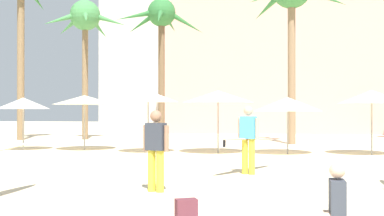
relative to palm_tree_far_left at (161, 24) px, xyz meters
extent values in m
cube|color=#DB9989|center=(9.15, 13.19, 0.46)|extent=(21.71, 11.00, 13.80)
cylinder|color=brown|center=(0.04, -0.01, -2.90)|extent=(0.36, 0.36, 7.07)
sphere|color=#2D6B33|center=(0.04, -0.01, 0.64)|extent=(1.56, 1.56, 1.56)
cone|color=#2D6B33|center=(1.38, 0.17, 0.06)|extent=(2.13, 0.62, 1.45)
cone|color=#2D6B33|center=(0.21, 1.45, 0.32)|extent=(0.61, 2.28, 0.97)
cone|color=#2D6B33|center=(-1.23, 0.64, 0.19)|extent=(2.11, 1.30, 1.21)
cone|color=#2D6B33|center=(-1.22, -0.77, 0.34)|extent=(2.11, 1.47, 0.92)
cone|color=#2D6B33|center=(0.22, -1.39, 0.15)|extent=(0.63, 2.20, 1.29)
cylinder|color=brown|center=(-4.46, 0.19, -2.89)|extent=(0.33, 0.33, 7.09)
sphere|color=#428447|center=(-4.46, 0.19, 0.65)|extent=(1.73, 1.73, 1.73)
cone|color=#428447|center=(-3.05, 0.27, 0.34)|extent=(2.08, 0.50, 0.98)
cone|color=#428447|center=(-4.12, 1.47, 0.16)|extent=(0.87, 2.00, 1.32)
cone|color=#428447|center=(-5.65, 0.83, 0.21)|extent=(1.95, 1.29, 1.23)
cone|color=#428447|center=(-5.54, -0.68, 0.29)|extent=(1.83, 1.58, 1.08)
cone|color=#428447|center=(-3.93, -1.09, 0.27)|extent=(1.13, 2.03, 1.11)
cylinder|color=brown|center=(-7.84, -0.81, -1.99)|extent=(0.39, 0.39, 8.88)
cylinder|color=#896B4C|center=(6.97, -1.94, -2.61)|extent=(0.37, 0.37, 7.65)
cone|color=#387A3D|center=(7.17, -0.36, 0.89)|extent=(0.72, 2.36, 1.08)
cone|color=#387A3D|center=(5.90, -0.91, 0.64)|extent=(1.89, 1.84, 1.52)
cylinder|color=gray|center=(3.83, -7.39, -5.22)|extent=(0.06, 0.06, 2.43)
cone|color=beige|center=(3.83, -7.39, -4.24)|extent=(2.77, 2.77, 0.46)
cylinder|color=gray|center=(6.47, -7.30, -5.35)|extent=(0.06, 0.06, 2.16)
cone|color=white|center=(6.47, -7.30, -4.54)|extent=(2.58, 2.58, 0.53)
cylinder|color=gray|center=(9.55, -7.26, -5.22)|extent=(0.06, 0.06, 2.42)
cone|color=beige|center=(9.55, -7.26, -4.26)|extent=(2.46, 2.46, 0.50)
cylinder|color=gray|center=(-1.81, -6.78, -5.29)|extent=(0.06, 0.06, 2.29)
cone|color=beige|center=(-1.81, -6.78, -4.34)|extent=(2.64, 2.64, 0.38)
cylinder|color=gray|center=(1.11, -7.59, -5.22)|extent=(0.06, 0.06, 2.44)
cone|color=white|center=(1.11, -7.59, -4.22)|extent=(2.37, 2.37, 0.44)
cylinder|color=gray|center=(-4.35, -7.12, -5.34)|extent=(0.06, 0.06, 2.19)
cone|color=beige|center=(-4.35, -7.12, -4.48)|extent=(2.16, 2.16, 0.47)
cube|color=#55252D|center=(4.41, -19.02, -6.22)|extent=(0.35, 0.29, 0.42)
cylinder|color=gold|center=(5.04, -13.16, -5.97)|extent=(0.21, 0.21, 0.93)
cylinder|color=gold|center=(5.23, -13.25, -5.97)|extent=(0.21, 0.21, 0.93)
cube|color=#4CB2DB|center=(5.13, -13.20, -5.21)|extent=(0.46, 0.37, 0.59)
sphere|color=#D1A889|center=(5.13, -13.20, -4.78)|extent=(0.32, 0.32, 0.24)
cylinder|color=#D1A889|center=(4.91, -13.10, -5.25)|extent=(0.13, 0.13, 0.56)
cylinder|color=#D1A889|center=(5.36, -13.31, -5.25)|extent=(0.13, 0.13, 0.56)
ellipsoid|color=beige|center=(5.13, -12.90, -5.53)|extent=(1.69, 2.68, 0.21)
ellipsoid|color=#B72B18|center=(5.13, -12.90, -5.53)|extent=(1.72, 2.70, 0.18)
cube|color=black|center=(4.56, -13.92, -5.59)|extent=(0.07, 0.10, 0.19)
cylinder|color=gold|center=(3.42, -16.18, -6.01)|extent=(0.20, 0.20, 0.85)
cylinder|color=gold|center=(3.23, -16.11, -6.01)|extent=(0.20, 0.20, 0.85)
cube|color=#333842|center=(3.33, -16.14, -5.30)|extent=(0.45, 0.34, 0.56)
sphere|color=#936B51|center=(3.33, -16.14, -4.88)|extent=(0.31, 0.31, 0.24)
cylinder|color=#936B51|center=(3.56, -16.23, -5.34)|extent=(0.13, 0.13, 0.53)
cylinder|color=#936B51|center=(3.09, -16.06, -5.34)|extent=(0.13, 0.13, 0.53)
cylinder|color=#D1A889|center=(6.21, -18.21, -6.35)|extent=(0.77, 0.19, 0.16)
cube|color=#333842|center=(6.58, -18.33, -6.06)|extent=(0.24, 0.41, 0.52)
sphere|color=#D1A889|center=(6.58, -18.33, -5.66)|extent=(0.25, 0.25, 0.24)
camera|label=1|loc=(5.45, -25.63, -4.76)|focal=44.30mm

